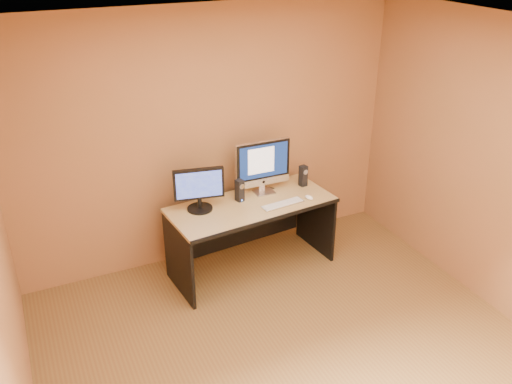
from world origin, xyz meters
The scene contains 12 objects.
floor centered at (0.00, 0.00, 0.00)m, with size 4.00×4.00×0.00m, color brown.
walls centered at (0.00, 0.00, 1.30)m, with size 4.00×4.00×2.60m, color #955E3C, non-canonical shape.
ceiling centered at (0.00, 0.00, 2.60)m, with size 4.00×4.00×0.00m, color white.
desk centered at (0.22, 1.48, 0.38)m, with size 1.63×0.71×0.75m, color tan, non-canonical shape.
imac centered at (0.44, 1.65, 1.03)m, with size 0.58×0.21×0.56m, color silver, non-canonical shape.
second_monitor centered at (-0.28, 1.58, 0.97)m, with size 0.49×0.24×0.43m, color black, non-canonical shape.
speaker_left centered at (0.14, 1.59, 0.87)m, with size 0.07×0.07×0.22m, color black, non-canonical shape.
speaker_right centered at (0.88, 1.62, 0.87)m, with size 0.07×0.07×0.22m, color black, non-canonical shape.
keyboard centered at (0.49, 1.33, 0.76)m, with size 0.44×0.12×0.02m, color silver.
mouse centered at (0.78, 1.33, 0.77)m, with size 0.06×0.10×0.04m, color white.
cable_a centered at (0.51, 1.77, 0.76)m, with size 0.01×0.01×0.22m, color black.
cable_b centered at (0.44, 1.76, 0.76)m, with size 0.01×0.01×0.18m, color black.
Camera 1 is at (-1.75, -2.81, 3.22)m, focal length 38.00 mm.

